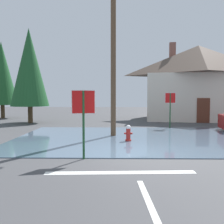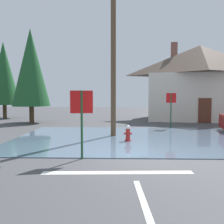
% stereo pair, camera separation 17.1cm
% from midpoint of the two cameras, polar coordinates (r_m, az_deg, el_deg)
% --- Properties ---
extents(ground_plane, '(80.00, 80.00, 0.10)m').
position_cam_midpoint_polar(ground_plane, '(9.39, 6.67, -10.07)').
color(ground_plane, '#424244').
extents(flood_puddle, '(12.04, 8.47, 0.03)m').
position_cam_midpoint_polar(flood_puddle, '(13.02, 5.27, -5.89)').
color(flood_puddle, '#4C6075').
rests_on(flood_puddle, ground).
extents(lane_stop_bar, '(4.29, 0.51, 0.01)m').
position_cam_midpoint_polar(lane_stop_bar, '(7.35, 1.95, -13.52)').
color(lane_stop_bar, silver).
rests_on(lane_stop_bar, ground).
extents(lane_center_stripe, '(0.27, 2.51, 0.01)m').
position_cam_midpoint_polar(lane_center_stripe, '(5.55, 8.02, -19.39)').
color(lane_center_stripe, silver).
rests_on(lane_center_stripe, ground).
extents(stop_sign_near, '(0.80, 0.19, 2.37)m').
position_cam_midpoint_polar(stop_sign_near, '(8.65, -6.31, 0.55)').
color(stop_sign_near, '#1E4C28').
rests_on(stop_sign_near, ground).
extents(fire_hydrant, '(0.40, 0.34, 0.79)m').
position_cam_midpoint_polar(fire_hydrant, '(12.09, 4.02, -4.84)').
color(fire_hydrant, '#AD231E').
rests_on(fire_hydrant, ground).
extents(utility_pole, '(1.60, 0.28, 8.86)m').
position_cam_midpoint_polar(utility_pole, '(13.77, 0.67, 13.85)').
color(utility_pole, brown).
rests_on(utility_pole, ground).
extents(stop_sign_far, '(0.69, 0.13, 2.38)m').
position_cam_midpoint_polar(stop_sign_far, '(17.32, 13.48, 1.97)').
color(stop_sign_far, '#1E4C28').
rests_on(stop_sign_far, ground).
extents(house, '(10.51, 7.75, 7.27)m').
position_cam_midpoint_polar(house, '(24.43, 19.36, 6.57)').
color(house, silver).
rests_on(house, ground).
extents(pine_tree_tall_left, '(2.95, 2.95, 7.37)m').
position_cam_midpoint_polar(pine_tree_tall_left, '(26.73, -23.10, 8.01)').
color(pine_tree_tall_left, '#4C3823').
rests_on(pine_tree_tall_left, ground).
extents(pine_tree_mid_left, '(3.01, 3.01, 7.53)m').
position_cam_midpoint_polar(pine_tree_mid_left, '(21.45, -17.67, 9.54)').
color(pine_tree_mid_left, '#4C3823').
rests_on(pine_tree_mid_left, ground).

